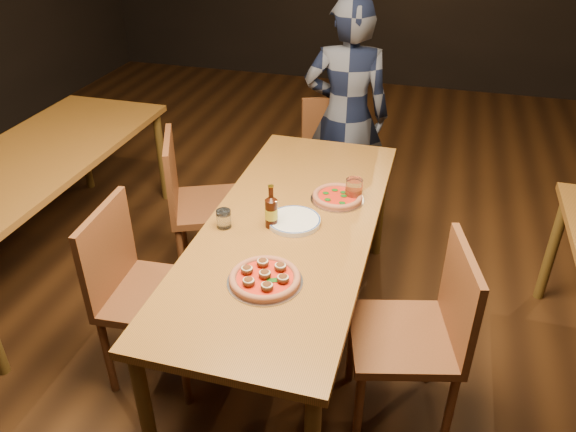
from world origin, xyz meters
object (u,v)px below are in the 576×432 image
(pizza_margherita, at_px, (337,197))
(diner, at_px, (346,117))
(amber_glass, at_px, (354,189))
(table_left, at_px, (34,167))
(plate_stack, at_px, (294,221))
(chair_end, at_px, (337,165))
(chair_main_e, at_px, (403,336))
(table_main, at_px, (291,235))
(chair_main_sw, at_px, (211,205))
(water_glass, at_px, (224,219))
(chair_main_nw, at_px, (155,294))
(pizza_meatball, at_px, (265,278))
(beer_bottle, at_px, (271,212))

(pizza_margherita, relative_size, diner, 0.18)
(amber_glass, bearing_deg, table_left, -179.46)
(plate_stack, distance_m, amber_glass, 0.40)
(diner, bearing_deg, chair_end, 56.12)
(chair_main_e, distance_m, amber_glass, 0.82)
(table_main, distance_m, plate_stack, 0.09)
(chair_main_sw, height_order, water_glass, chair_main_sw)
(chair_main_nw, distance_m, pizza_meatball, 0.66)
(pizza_meatball, xyz_separation_m, amber_glass, (0.23, 0.79, 0.03))
(table_left, height_order, amber_glass, amber_glass)
(chair_main_nw, height_order, plate_stack, chair_main_nw)
(chair_main_nw, height_order, diner, diner)
(pizza_margherita, distance_m, diner, 1.05)
(chair_main_sw, height_order, plate_stack, chair_main_sw)
(chair_end, height_order, amber_glass, chair_end)
(water_glass, bearing_deg, diner, 77.31)
(diner, bearing_deg, chair_main_nw, 62.08)
(table_main, height_order, chair_end, chair_end)
(chair_main_sw, bearing_deg, beer_bottle, -157.24)
(amber_glass, bearing_deg, chair_main_nw, -139.32)
(table_left, xyz_separation_m, chair_main_nw, (1.14, -0.68, -0.19))
(chair_main_e, bearing_deg, chair_main_sw, -138.06)
(table_main, relative_size, plate_stack, 7.72)
(chair_main_nw, relative_size, chair_main_e, 1.00)
(chair_main_sw, bearing_deg, chair_main_e, -147.30)
(plate_stack, xyz_separation_m, water_glass, (-0.32, -0.12, 0.03))
(plate_stack, distance_m, diner, 1.32)
(plate_stack, bearing_deg, table_left, 170.17)
(table_main, bearing_deg, amber_glass, 51.70)
(amber_glass, bearing_deg, plate_stack, -126.83)
(chair_main_sw, distance_m, amber_glass, 0.95)
(chair_main_e, height_order, amber_glass, chair_main_e)
(table_main, distance_m, chair_main_sw, 0.81)
(chair_end, xyz_separation_m, diner, (0.03, 0.07, 0.33))
(chair_end, distance_m, beer_bottle, 1.36)
(chair_main_sw, distance_m, water_glass, 0.74)
(beer_bottle, xyz_separation_m, diner, (0.11, 1.38, -0.03))
(chair_main_nw, distance_m, chair_main_e, 1.17)
(chair_end, bearing_deg, amber_glass, -99.14)
(table_left, distance_m, chair_main_e, 2.40)
(beer_bottle, height_order, amber_glass, beer_bottle)
(chair_end, relative_size, diner, 0.58)
(amber_glass, bearing_deg, chair_main_e, -62.19)
(diner, bearing_deg, chair_main_e, 100.20)
(table_left, xyz_separation_m, water_glass, (1.40, -0.42, 0.12))
(pizza_meatball, bearing_deg, table_left, 155.84)
(beer_bottle, bearing_deg, diner, 85.61)
(chair_main_sw, distance_m, diner, 1.12)
(water_glass, bearing_deg, chair_main_sw, 119.54)
(chair_main_e, xyz_separation_m, water_glass, (-0.90, 0.23, 0.31))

